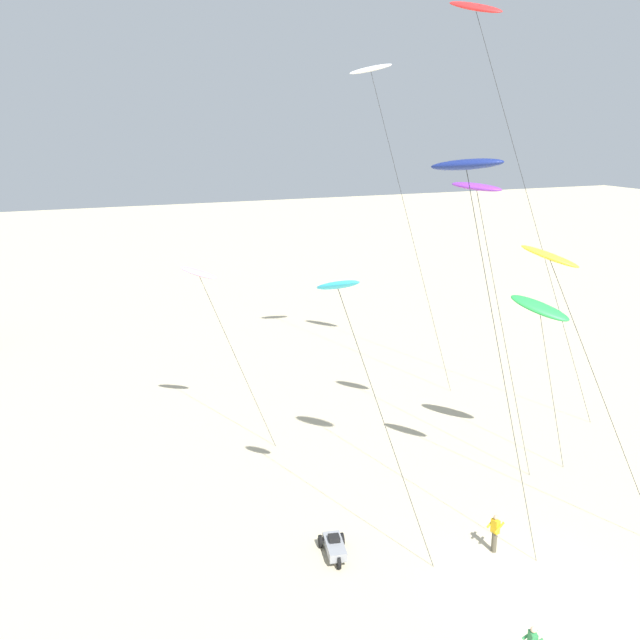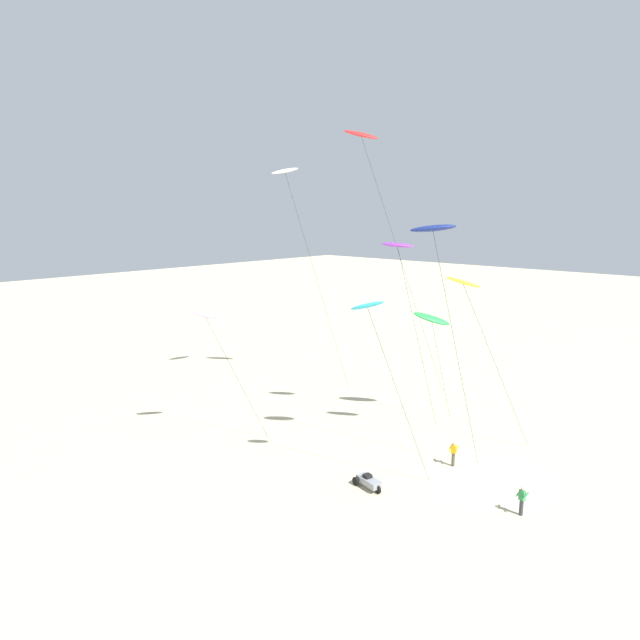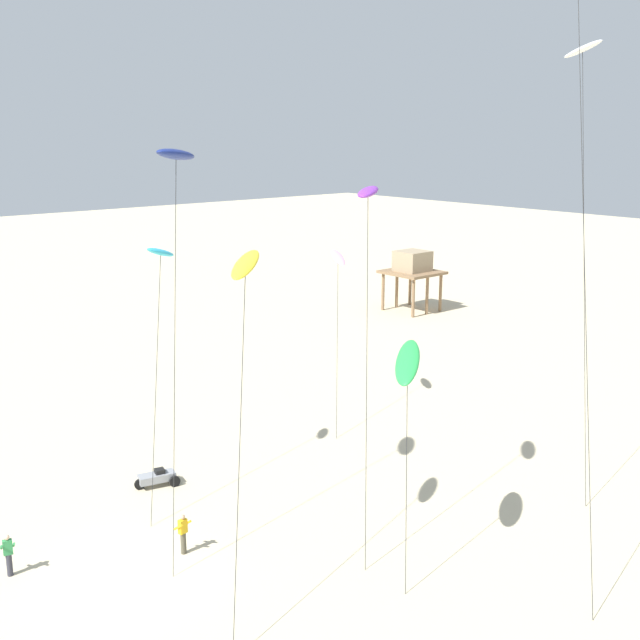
# 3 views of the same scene
# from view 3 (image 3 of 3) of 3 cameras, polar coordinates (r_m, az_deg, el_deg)

# --- Properties ---
(ground_plane) EXTENTS (260.00, 260.00, 0.00)m
(ground_plane) POSITION_cam_3_polar(r_m,az_deg,el_deg) (32.23, -13.59, -17.23)
(ground_plane) COLOR beige
(kite_green) EXTENTS (2.64, 2.80, 8.92)m
(kite_green) POSITION_cam_3_polar(r_m,az_deg,el_deg) (28.59, 6.32, -3.07)
(kite_green) COLOR green
(kite_green) RESTS_ON ground
(kite_navy) EXTENTS (3.82, 3.84, 15.72)m
(kite_navy) POSITION_cam_3_polar(r_m,az_deg,el_deg) (30.66, -10.33, 11.49)
(kite_navy) COLOR navy
(kite_navy) RESTS_ON ground
(kite_purple) EXTENTS (3.56, 3.51, 14.26)m
(kite_purple) POSITION_cam_3_polar(r_m,az_deg,el_deg) (30.57, 3.48, 8.98)
(kite_purple) COLOR purple
(kite_purple) RESTS_ON ground
(kite_cyan) EXTENTS (3.76, 3.77, 11.50)m
(kite_cyan) POSITION_cam_3_polar(r_m,az_deg,el_deg) (35.52, -11.41, 4.62)
(kite_cyan) COLOR #33BFE0
(kite_cyan) RESTS_ON ground
(kite_white) EXTENTS (5.62, 4.71, 20.34)m
(kite_white) POSITION_cam_3_polar(r_m,az_deg,el_deg) (39.94, 18.38, 17.67)
(kite_white) COLOR white
(kite_white) RESTS_ON ground
(kite_yellow) EXTENTS (4.95, 4.76, 12.22)m
(kite_yellow) POSITION_cam_3_polar(r_m,az_deg,el_deg) (27.54, -5.39, 3.78)
(kite_yellow) COLOR yellow
(kite_yellow) RESTS_ON ground
(kite_pink) EXTENTS (4.14, 3.49, 9.72)m
(kite_pink) POSITION_cam_3_polar(r_m,az_deg,el_deg) (44.91, 1.31, 4.36)
(kite_pink) COLOR pink
(kite_pink) RESTS_ON ground
(kite_flyer_nearest) EXTENTS (0.62, 0.64, 1.67)m
(kite_flyer_nearest) POSITION_cam_3_polar(r_m,az_deg,el_deg) (32.90, -21.51, -15.39)
(kite_flyer_nearest) COLOR #33333D
(kite_flyer_nearest) RESTS_ON ground
(kite_flyer_middle) EXTENTS (0.58, 0.60, 1.67)m
(kite_flyer_middle) POSITION_cam_3_polar(r_m,az_deg,el_deg) (32.61, -9.83, -14.84)
(kite_flyer_middle) COLOR #4C4738
(kite_flyer_middle) RESTS_ON ground
(stilt_house) EXTENTS (4.73, 4.53, 5.55)m
(stilt_house) POSITION_cam_3_polar(r_m,az_deg,el_deg) (72.72, 6.66, 3.84)
(stilt_house) COLOR #846647
(stilt_house) RESTS_ON ground
(beach_buggy) EXTENTS (1.25, 2.13, 0.82)m
(beach_buggy) POSITION_cam_3_polar(r_m,az_deg,el_deg) (38.58, -11.59, -11.02)
(beach_buggy) COLOR gray
(beach_buggy) RESTS_ON ground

